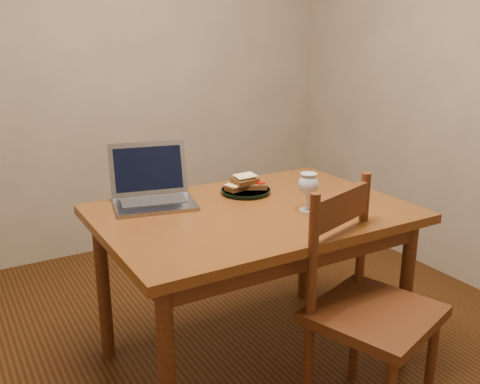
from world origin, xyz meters
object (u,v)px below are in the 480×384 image
chair (369,298)px  plate (246,191)px  table (253,228)px  milk_glass (308,192)px  laptop (152,187)px

chair → plate: 0.79m
table → plate: plate is taller
plate → milk_glass: milk_glass is taller
chair → milk_glass: milk_glass is taller
table → laptop: laptop is taller
table → chair: 0.58m
chair → milk_glass: 0.50m
table → laptop: (-0.33, 0.32, 0.15)m
plate → chair: bearing=-82.5°
milk_glass → laptop: laptop is taller
table → milk_glass: (0.19, -0.13, 0.17)m
table → milk_glass: bearing=-34.9°
chair → plate: (-0.10, 0.74, 0.24)m
chair → plate: bearing=79.4°
plate → laptop: bearing=165.7°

